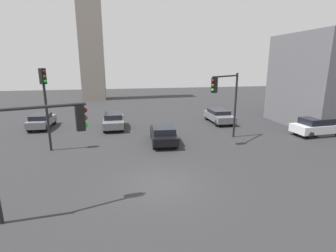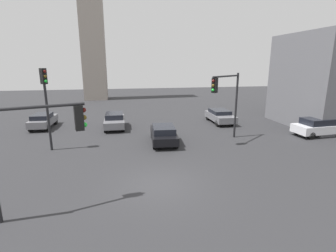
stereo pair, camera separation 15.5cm
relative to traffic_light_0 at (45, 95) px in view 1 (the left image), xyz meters
name	(u,v)px [view 1 (the left image)]	position (x,y,z in m)	size (l,w,h in m)	color
ground_plane	(160,184)	(6.42, -6.37, -3.79)	(98.79, 98.79, 0.00)	#2D2D30
traffic_light_0	(45,95)	(0.00, 0.00, 0.00)	(0.47, 0.46, 5.47)	black
traffic_light_1	(40,134)	(1.72, -7.80, -0.59)	(3.32, 1.21, 4.58)	black
traffic_light_2	(226,93)	(12.30, -0.38, -0.14)	(2.92, 2.26, 5.06)	black
car_0	(42,121)	(-2.29, 6.68, -3.08)	(1.74, 3.98, 1.32)	slate
car_1	(219,116)	(14.43, 5.64, -3.10)	(1.89, 4.19, 1.28)	slate
car_2	(114,121)	(4.14, 5.33, -3.07)	(1.77, 3.95, 1.37)	slate
car_4	(163,134)	(7.78, 0.16, -3.09)	(2.05, 4.18, 1.32)	black
car_5	(317,126)	(20.53, -0.26, -3.04)	(4.20, 2.01, 1.46)	silver
skyline_tower	(88,4)	(0.89, 25.81, 10.72)	(3.56, 3.56, 29.03)	gray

